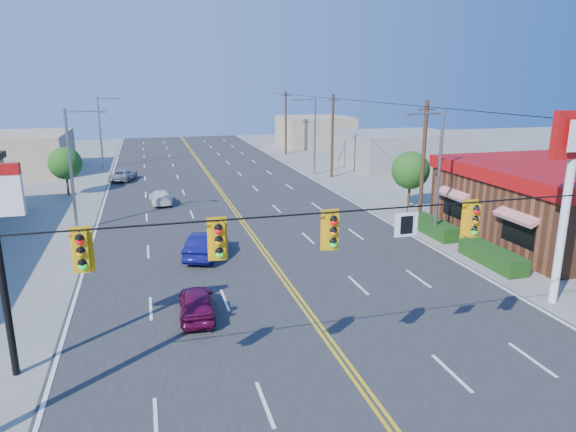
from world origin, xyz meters
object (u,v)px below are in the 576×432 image
object	(u,v)px
car_white	(161,198)
signal_span	(365,246)
kfc_pylon	(571,169)
car_silver	(124,175)
car_magenta	(197,304)
car_blue	(206,245)

from	to	relation	value
car_white	signal_span	bearing A→B (deg)	96.16
signal_span	kfc_pylon	bearing A→B (deg)	19.78
kfc_pylon	signal_span	bearing A→B (deg)	-160.22
car_silver	kfc_pylon	bearing A→B (deg)	134.84
car_magenta	car_silver	xyz separation A→B (m)	(-3.91, 32.71, -0.04)
kfc_pylon	car_white	bearing A→B (deg)	124.09
car_white	car_silver	bearing A→B (deg)	-78.58
car_blue	car_white	distance (m)	14.05
signal_span	car_white	xyz separation A→B (m)	(-5.22, 28.15, -4.32)
signal_span	car_blue	xyz separation A→B (m)	(-3.21, 14.25, -4.18)
car_magenta	car_silver	bearing A→B (deg)	-79.66
car_blue	car_white	size ratio (longest dim) A/B	1.11
car_white	car_silver	distance (m)	11.72
car_blue	car_magenta	bearing A→B (deg)	102.53
car_blue	car_silver	size ratio (longest dim) A/B	1.04
car_white	car_magenta	bearing A→B (deg)	87.60
kfc_pylon	car_magenta	world-z (taller)	kfc_pylon
car_blue	kfc_pylon	bearing A→B (deg)	166.62
car_blue	car_silver	distance (m)	25.71
signal_span	car_silver	size ratio (longest dim) A/B	5.92
signal_span	kfc_pylon	xyz separation A→B (m)	(11.12, 4.00, 1.16)
signal_span	car_white	size ratio (longest dim) A/B	6.27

